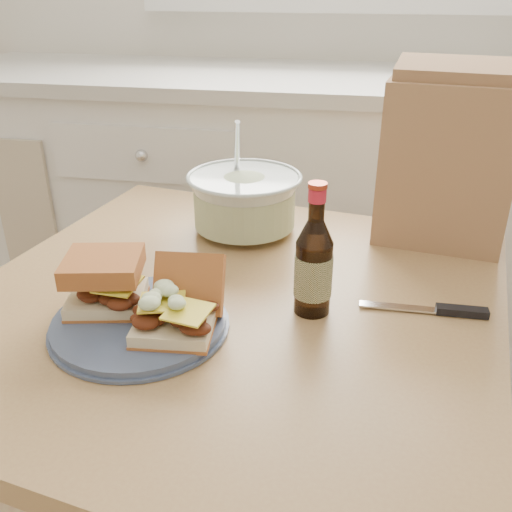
% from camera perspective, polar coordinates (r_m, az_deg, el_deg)
% --- Properties ---
extents(cabinet_run, '(2.50, 0.64, 0.94)m').
position_cam_1_polar(cabinet_run, '(1.95, 6.65, 3.88)').
color(cabinet_run, white).
rests_on(cabinet_run, ground).
extents(dining_table, '(1.01, 1.01, 0.73)m').
position_cam_1_polar(dining_table, '(1.02, -2.65, -9.37)').
color(dining_table, '#AB8550').
rests_on(dining_table, ground).
extents(plate, '(0.26, 0.26, 0.02)m').
position_cam_1_polar(plate, '(0.89, -11.55, -6.60)').
color(plate, '#465371').
rests_on(plate, dining_table).
extents(sandwich_left, '(0.13, 0.13, 0.08)m').
position_cam_1_polar(sandwich_left, '(0.91, -14.86, -2.44)').
color(sandwich_left, beige).
rests_on(sandwich_left, plate).
extents(sandwich_right, '(0.12, 0.16, 0.10)m').
position_cam_1_polar(sandwich_right, '(0.85, -7.70, -4.93)').
color(sandwich_right, beige).
rests_on(sandwich_right, plate).
extents(coleslaw_bowl, '(0.24, 0.24, 0.23)m').
position_cam_1_polar(coleslaw_bowl, '(1.18, -1.16, 5.25)').
color(coleslaw_bowl, silver).
rests_on(coleslaw_bowl, dining_table).
extents(beer_bottle, '(0.06, 0.06, 0.22)m').
position_cam_1_polar(beer_bottle, '(0.89, 5.79, -0.95)').
color(beer_bottle, black).
rests_on(beer_bottle, dining_table).
extents(knife, '(0.20, 0.02, 0.01)m').
position_cam_1_polar(knife, '(0.96, 18.41, -5.16)').
color(knife, silver).
rests_on(knife, dining_table).
extents(paper_bag, '(0.26, 0.19, 0.32)m').
position_cam_1_polar(paper_bag, '(1.17, 18.48, 8.77)').
color(paper_bag, '#A67D50').
rests_on(paper_bag, dining_table).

